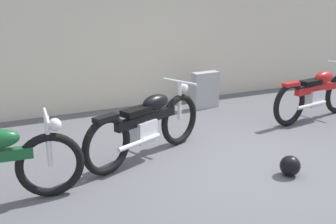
# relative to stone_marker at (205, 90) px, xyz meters

# --- Properties ---
(ground_plane) EXTENTS (40.00, 40.00, 0.00)m
(ground_plane) POSITION_rel_stone_marker_xyz_m (-1.08, -2.51, -0.36)
(ground_plane) COLOR #56565B
(building_wall) EXTENTS (18.00, 0.30, 3.10)m
(building_wall) POSITION_rel_stone_marker_xyz_m (-1.08, 0.89, 1.19)
(building_wall) COLOR beige
(building_wall) RESTS_ON ground_plane
(stone_marker) EXTENTS (0.56, 0.23, 0.73)m
(stone_marker) POSITION_rel_stone_marker_xyz_m (0.00, 0.00, 0.00)
(stone_marker) COLOR #9E9EA3
(stone_marker) RESTS_ON ground_plane
(helmet) EXTENTS (0.26, 0.26, 0.26)m
(helmet) POSITION_rel_stone_marker_xyz_m (-0.62, -3.22, -0.23)
(helmet) COLOR black
(helmet) RESTS_ON ground_plane
(motorcycle_black) EXTENTS (2.09, 1.07, 1.00)m
(motorcycle_black) POSITION_rel_stone_marker_xyz_m (-2.04, -1.88, 0.12)
(motorcycle_black) COLOR black
(motorcycle_black) RESTS_ON ground_plane
(motorcycle_red) EXTENTS (2.18, 0.67, 0.98)m
(motorcycle_red) POSITION_rel_stone_marker_xyz_m (1.47, -1.51, 0.11)
(motorcycle_red) COLOR black
(motorcycle_red) RESTS_ON ground_plane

